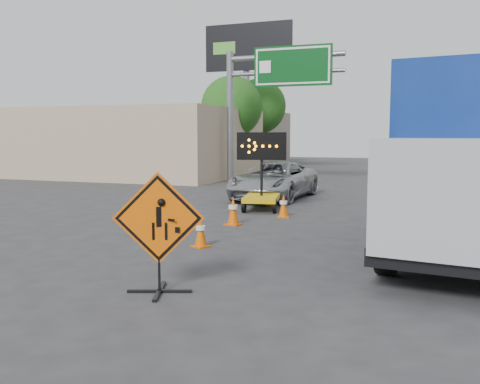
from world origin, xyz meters
The scene contains 15 objects.
ground centered at (0.00, 0.00, 0.00)m, with size 100.00×100.00×0.00m, color #2D2D30.
storefront_left_near centered at (-14.00, 20.00, 2.00)m, with size 14.00×10.00×4.00m, color tan.
storefront_left_far centered at (-15.00, 34.00, 2.20)m, with size 12.00×10.00×4.40m, color gray.
highway_gantry centered at (-4.43, 17.96, 5.07)m, with size 6.18×0.38×6.90m.
billboard centered at (-8.35, 25.87, 7.35)m, with size 6.10×0.54×9.85m.
tree_left_near centered at (-8.00, 22.00, 4.16)m, with size 3.71×3.71×6.03m.
tree_left_far centered at (-9.00, 30.00, 4.60)m, with size 4.10×4.10×6.66m.
construction_sign centered at (-0.08, -1.09, 1.01)m, with size 1.37×0.99×1.93m.
arrow_board centered at (-1.50, 8.30, 0.59)m, with size 1.61×1.99×2.57m.
pickup_truck centered at (-2.08, 11.57, 0.72)m, with size 2.39×5.17×1.44m, color #AAADB1.
box_truck centered at (4.67, 3.92, 1.74)m, with size 3.39×8.33×3.84m.
cone_a centered at (-0.93, 2.30, 0.34)m, with size 0.45×0.45×0.68m.
cone_b centered at (-1.32, 5.28, 0.40)m, with size 0.46×0.46×0.79m.
cone_c centered at (-0.40, 7.12, 0.36)m, with size 0.43×0.43×0.71m.
cone_d centered at (-1.61, 9.49, 0.33)m, with size 0.39×0.39×0.67m.
Camera 1 is at (4.06, -8.38, 2.50)m, focal length 40.00 mm.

